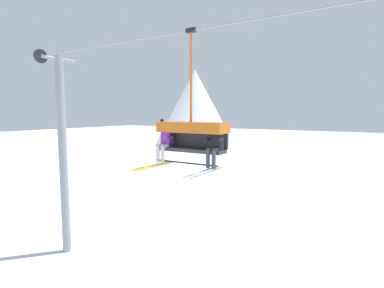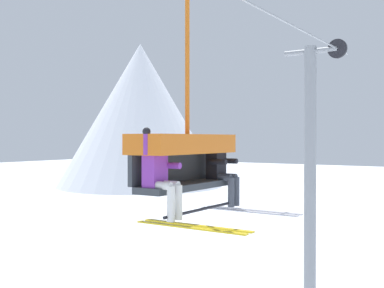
{
  "view_description": "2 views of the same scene",
  "coord_description": "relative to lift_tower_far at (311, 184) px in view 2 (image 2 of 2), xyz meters",
  "views": [
    {
      "loc": [
        4.14,
        -8.01,
        6.28
      ],
      "look_at": [
        -0.28,
        -0.97,
        5.4
      ],
      "focal_mm": 28.0,
      "sensor_mm": 36.0,
      "label": 1
    },
    {
      "loc": [
        -6.59,
        -4.98,
        5.94
      ],
      "look_at": [
        -0.18,
        -0.73,
        5.85
      ],
      "focal_mm": 45.0,
      "sensor_mm": 36.0,
      "label": 2
    }
  ],
  "objects": [
    {
      "name": "chairlift_chair",
      "position": [
        -7.73,
        -0.71,
        1.17
      ],
      "size": [
        2.1,
        0.74,
        3.74
      ],
      "color": "#33383D"
    },
    {
      "name": "mountain_peak_central",
      "position": [
        32.77,
        33.74,
        4.34
      ],
      "size": [
        20.6,
        20.6,
        17.82
      ],
      "color": "white",
      "rests_on": "ground_plane"
    },
    {
      "name": "skier_purple",
      "position": [
        -8.57,
        -0.92,
        0.86
      ],
      "size": [
        0.48,
        1.7,
        1.34
      ],
      "color": "purple"
    },
    {
      "name": "skier_black",
      "position": [
        -6.89,
        -0.93,
        0.84
      ],
      "size": [
        0.46,
        1.7,
        1.23
      ],
      "color": "black"
    },
    {
      "name": "lift_tower_far",
      "position": [
        0.0,
        0.0,
        0.0
      ],
      "size": [
        0.36,
        1.88,
        8.81
      ],
      "color": "gray",
      "rests_on": "ground_plane"
    }
  ]
}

